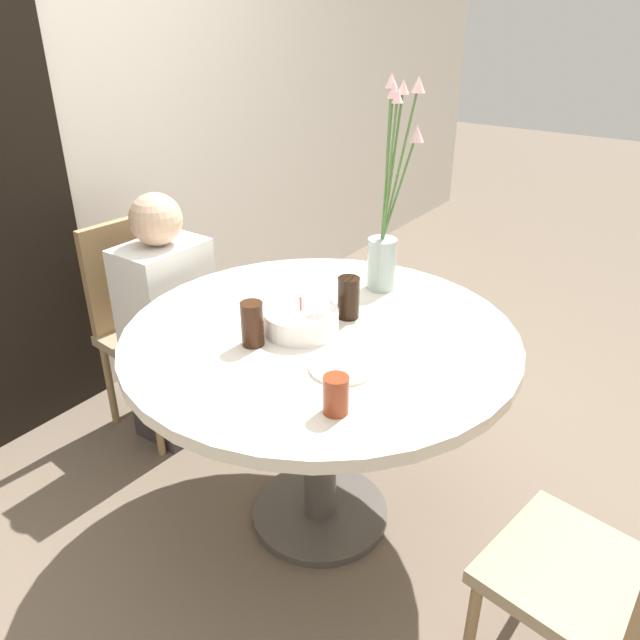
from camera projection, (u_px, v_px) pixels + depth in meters
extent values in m
plane|color=#6B5B4C|center=(320.00, 515.00, 2.30)|extent=(16.00, 16.00, 0.00)
cube|color=silver|center=(32.00, 113.00, 2.41)|extent=(8.00, 0.05, 2.60)
cylinder|color=silver|center=(320.00, 337.00, 1.95)|extent=(1.24, 1.24, 0.04)
cylinder|color=#4C4742|center=(320.00, 432.00, 2.12)|extent=(0.12, 0.12, 0.70)
cylinder|color=#4C4742|center=(320.00, 511.00, 2.29)|extent=(0.49, 0.49, 0.03)
cube|color=#9E896B|center=(160.00, 339.00, 2.63)|extent=(0.44, 0.44, 0.04)
cube|color=#997A51|center=(127.00, 273.00, 2.62)|extent=(0.38, 0.07, 0.46)
cylinder|color=#997A51|center=(157.00, 415.00, 2.51)|extent=(0.03, 0.03, 0.40)
cylinder|color=#997A51|center=(221.00, 380.00, 2.74)|extent=(0.03, 0.03, 0.40)
cylinder|color=#997A51|center=(110.00, 384.00, 2.71)|extent=(0.03, 0.03, 0.40)
cylinder|color=#997A51|center=(173.00, 354.00, 2.94)|extent=(0.03, 0.03, 0.40)
cube|color=#9E896B|center=(576.00, 575.00, 1.55)|extent=(0.46, 0.46, 0.04)
cylinder|color=#997A51|center=(533.00, 561.00, 1.86)|extent=(0.03, 0.03, 0.40)
cylinder|color=#997A51|center=(470.00, 634.00, 1.65)|extent=(0.03, 0.03, 0.40)
cylinder|color=white|center=(301.00, 320.00, 1.94)|extent=(0.24, 0.24, 0.07)
cylinder|color=#E54C4C|center=(301.00, 304.00, 1.91)|extent=(0.01, 0.01, 0.04)
cylinder|color=#9EB2AD|center=(381.00, 264.00, 2.20)|extent=(0.10, 0.10, 0.18)
cylinder|color=#4C7538|center=(392.00, 168.00, 2.02)|extent=(0.02, 0.06, 0.50)
cone|color=beige|center=(403.00, 87.00, 1.89)|extent=(0.04, 0.04, 0.04)
cylinder|color=#4C7538|center=(400.00, 166.00, 2.04)|extent=(0.06, 0.08, 0.51)
cone|color=beige|center=(419.00, 84.00, 1.93)|extent=(0.04, 0.04, 0.05)
cylinder|color=#4C7538|center=(390.00, 172.00, 2.01)|extent=(0.05, 0.06, 0.48)
cone|color=beige|center=(398.00, 96.00, 1.87)|extent=(0.04, 0.04, 0.04)
cylinder|color=#4C7538|center=(399.00, 188.00, 2.08)|extent=(0.07, 0.08, 0.36)
cone|color=beige|center=(417.00, 133.00, 2.00)|extent=(0.05, 0.05, 0.05)
cylinder|color=#4C7538|center=(387.00, 161.00, 2.12)|extent=(0.16, 0.09, 0.50)
cone|color=beige|center=(392.00, 80.00, 2.08)|extent=(0.04, 0.04, 0.05)
cylinder|color=#4C7538|center=(388.00, 170.00, 2.02)|extent=(0.05, 0.04, 0.50)
cone|color=beige|center=(394.00, 90.00, 1.88)|extent=(0.04, 0.04, 0.05)
cylinder|color=silver|center=(342.00, 367.00, 1.75)|extent=(0.19, 0.19, 0.01)
cylinder|color=#33190C|center=(252.00, 324.00, 1.84)|extent=(0.07, 0.07, 0.14)
cylinder|color=black|center=(348.00, 298.00, 2.00)|extent=(0.07, 0.07, 0.14)
cylinder|color=maroon|center=(336.00, 395.00, 1.54)|extent=(0.07, 0.07, 0.10)
cube|color=#383333|center=(177.00, 385.00, 2.67)|extent=(0.31, 0.24, 0.44)
cube|color=white|center=(165.00, 294.00, 2.48)|extent=(0.34, 0.24, 0.42)
sphere|color=#D1A889|center=(156.00, 219.00, 2.33)|extent=(0.20, 0.20, 0.20)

